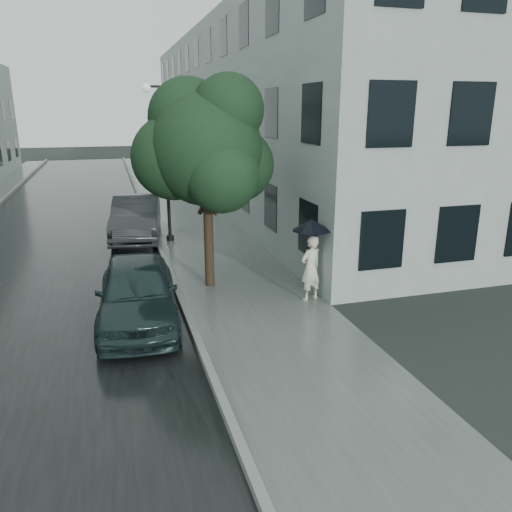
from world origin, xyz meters
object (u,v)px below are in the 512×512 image
object	(u,v)px
lamp_post	(162,154)
car_far	(137,217)
pedestrian	(311,268)
car_near	(137,291)
street_tree	(205,148)

from	to	relation	value
lamp_post	car_far	size ratio (longest dim) A/B	1.17
pedestrian	car_far	world-z (taller)	pedestrian
lamp_post	car_near	bearing A→B (deg)	-93.45
lamp_post	pedestrian	bearing A→B (deg)	-60.24
car_near	car_far	xyz separation A→B (m)	(0.47, 8.01, 0.05)
pedestrian	car_near	bearing A→B (deg)	-18.26
car_near	street_tree	bearing A→B (deg)	49.01
car_far	car_near	bearing A→B (deg)	-86.28
street_tree	car_far	size ratio (longest dim) A/B	1.18
pedestrian	car_near	size ratio (longest dim) A/B	0.39
lamp_post	car_far	xyz separation A→B (m)	(-0.99, 0.75, -2.38)
pedestrian	lamp_post	world-z (taller)	lamp_post
pedestrian	car_near	distance (m)	4.30
pedestrian	lamp_post	xyz separation A→B (m)	(-2.84, 7.09, 2.31)
lamp_post	street_tree	bearing A→B (deg)	-75.51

